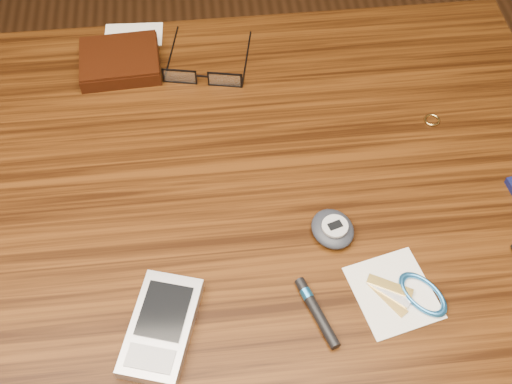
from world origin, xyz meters
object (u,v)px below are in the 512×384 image
Objects in this scene: notepad_keys at (409,293)px; pedometer at (333,229)px; wallet_and_card at (120,60)px; pda_phone at (161,327)px; eyeglasses at (203,75)px; desk at (211,238)px.

pedometer is at bearing 128.79° from notepad_keys.
wallet_and_card reaches higher than pedometer.
wallet_and_card is 1.07× the size of pda_phone.
pda_phone is (0.05, -0.43, -0.00)m from wallet_and_card.
eyeglasses is 0.40m from pda_phone.
eyeglasses is at bearing 117.18° from pedometer.
pedometer is (0.27, -0.33, -0.00)m from wallet_and_card.
eyeglasses is (0.01, 0.21, 0.11)m from desk.
desk is 13.90× the size of pedometer.
eyeglasses reaches higher than pedometer.
eyeglasses is 0.43m from notepad_keys.
wallet_and_card is at bearing 129.24° from notepad_keys.
desk is 7.11× the size of pda_phone.
notepad_keys is (0.07, -0.09, -0.01)m from pedometer.
wallet_and_card is at bearing 114.10° from desk.
pedometer reaches higher than desk.
notepad_keys is at bearing -51.21° from pedometer.
desk is 0.24m from eyeglasses.
pda_phone is 1.13× the size of notepad_keys.
pda_phone is at bearing -108.90° from desk.
notepad_keys is at bearing 2.83° from pda_phone.
eyeglasses is 1.02× the size of pda_phone.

